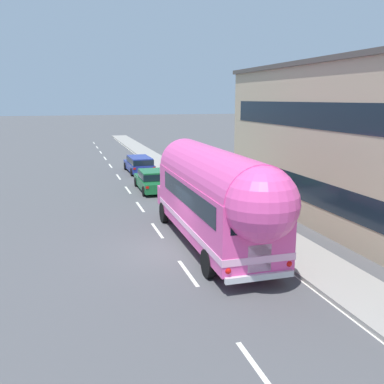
% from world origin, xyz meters
% --- Properties ---
extents(ground_plane, '(300.00, 300.00, 0.00)m').
position_xyz_m(ground_plane, '(0.00, 0.00, 0.00)').
color(ground_plane, '#4C4C4F').
extents(lane_markings, '(3.66, 80.00, 0.01)m').
position_xyz_m(lane_markings, '(2.49, 13.05, 0.00)').
color(lane_markings, silver).
rests_on(lane_markings, ground).
extents(sidewalk_slab, '(2.34, 90.00, 0.15)m').
position_xyz_m(sidewalk_slab, '(4.70, 10.00, 0.07)').
color(sidewalk_slab, gray).
rests_on(sidewalk_slab, ground).
extents(painted_bus, '(2.65, 11.58, 4.12)m').
position_xyz_m(painted_bus, '(1.76, -0.35, 2.30)').
color(painted_bus, '#EA4C9E').
rests_on(painted_bus, ground).
extents(car_lead, '(1.96, 4.66, 1.37)m').
position_xyz_m(car_lead, '(1.60, 11.73, 0.74)').
color(car_lead, '#196633').
rests_on(car_lead, ground).
extents(car_second, '(2.02, 4.70, 1.37)m').
position_xyz_m(car_second, '(1.93, 18.98, 0.79)').
color(car_second, navy).
rests_on(car_second, ground).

